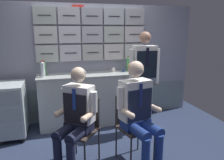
% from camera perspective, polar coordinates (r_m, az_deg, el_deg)
% --- Properties ---
extents(ground, '(4.80, 4.80, 0.04)m').
position_cam_1_polar(ground, '(3.24, -1.56, -18.89)').
color(ground, '#28324C').
extents(galley_bulkhead, '(4.20, 0.14, 2.15)m').
position_cam_1_polar(galley_bulkhead, '(4.14, -6.09, 4.96)').
color(galley_bulkhead, '#9296AA').
rests_on(galley_bulkhead, ground).
extents(galley_counter, '(1.79, 0.53, 0.93)m').
position_cam_1_polar(galley_counter, '(4.01, -5.86, -4.92)').
color(galley_counter, '#B8BFBC').
rests_on(galley_counter, ground).
extents(service_trolley, '(0.40, 0.65, 0.87)m').
position_cam_1_polar(service_trolley, '(3.85, -24.56, -6.74)').
color(service_trolley, black).
rests_on(service_trolley, ground).
extents(folding_chair_left, '(0.56, 0.56, 0.86)m').
position_cam_1_polar(folding_chair_left, '(2.87, -7.54, -10.89)').
color(folding_chair_left, '#2D2D33').
rests_on(folding_chair_left, ground).
extents(crew_member_left, '(0.62, 0.65, 1.26)m').
position_cam_1_polar(crew_member_left, '(2.68, -9.46, -8.93)').
color(crew_member_left, black).
rests_on(crew_member_left, ground).
extents(folding_chair_right, '(0.48, 0.48, 0.86)m').
position_cam_1_polar(folding_chair_right, '(2.94, 5.05, -10.23)').
color(folding_chair_right, '#2D2D33').
rests_on(folding_chair_right, ground).
extents(crew_member_right, '(0.54, 0.69, 1.32)m').
position_cam_1_polar(crew_member_right, '(2.74, 6.97, -7.40)').
color(crew_member_right, black).
rests_on(crew_member_right, ground).
extents(crew_member_standing, '(0.53, 0.27, 1.67)m').
position_cam_1_polar(crew_member_standing, '(3.66, 8.39, 1.78)').
color(crew_member_standing, black).
rests_on(crew_member_standing, ground).
extents(water_bottle_tall, '(0.07, 0.07, 0.28)m').
position_cam_1_polar(water_bottle_tall, '(3.77, -17.68, 2.71)').
color(water_bottle_tall, silver).
rests_on(water_bottle_tall, galley_counter).
extents(water_bottle_blue_cap, '(0.07, 0.07, 0.29)m').
position_cam_1_polar(water_bottle_blue_cap, '(4.13, 4.27, 4.19)').
color(water_bottle_blue_cap, '#47A255').
rests_on(water_bottle_blue_cap, galley_counter).
extents(water_bottle_clear, '(0.07, 0.07, 0.25)m').
position_cam_1_polar(water_bottle_clear, '(3.90, -17.34, 2.88)').
color(water_bottle_clear, '#529C53').
rests_on(water_bottle_clear, galley_counter).
extents(coffee_cup_spare, '(0.07, 0.07, 0.06)m').
position_cam_1_polar(coffee_cup_spare, '(3.85, -9.57, 1.85)').
color(coffee_cup_spare, navy).
rests_on(coffee_cup_spare, galley_counter).
extents(paper_cup_tan, '(0.07, 0.07, 0.08)m').
position_cam_1_polar(paper_cup_tan, '(4.07, 0.36, 2.75)').
color(paper_cup_tan, silver).
rests_on(paper_cup_tan, galley_counter).
extents(espresso_cup_small, '(0.06, 0.06, 0.06)m').
position_cam_1_polar(espresso_cup_small, '(4.07, 3.07, 2.58)').
color(espresso_cup_small, navy).
rests_on(espresso_cup_small, galley_counter).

